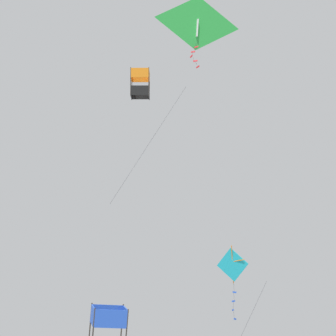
# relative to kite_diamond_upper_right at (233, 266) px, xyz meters

# --- Properties ---
(kite_diamond_upper_right) EXTENTS (1.84, 1.28, 4.44)m
(kite_diamond_upper_right) POSITION_rel_kite_diamond_upper_right_xyz_m (0.00, 0.00, 0.00)
(kite_diamond_upper_right) COLOR #1EB2C6
(kite_delta_near_right) EXTENTS (2.55, 0.89, 2.72)m
(kite_delta_near_right) POSITION_rel_kite_diamond_upper_right_xyz_m (2.10, 3.20, 9.19)
(kite_delta_near_right) COLOR green
(kite_box_mid_left) EXTENTS (1.53, 1.91, 5.05)m
(kite_box_mid_left) POSITION_rel_kite_diamond_upper_right_xyz_m (4.81, -1.18, -2.55)
(kite_box_mid_left) COLOR blue
(kite_box_far_centre) EXTENTS (3.60, 2.66, 8.24)m
(kite_box_far_centre) POSITION_rel_kite_diamond_upper_right_xyz_m (3.46, -3.29, 10.17)
(kite_box_far_centre) COLOR orange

